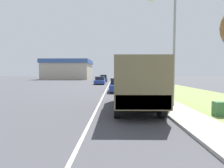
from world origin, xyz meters
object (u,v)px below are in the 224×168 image
car_second_ahead (100,81)px  car_third_ahead (104,79)px  military_truck (135,82)px  car_nearest_ahead (118,85)px  lamp_post (171,41)px

car_second_ahead → car_third_ahead: bearing=89.7°
military_truck → car_third_ahead: bearing=96.5°
car_nearest_ahead → car_third_ahead: size_ratio=1.00×
car_nearest_ahead → car_third_ahead: car_third_ahead is taller
military_truck → lamp_post: 3.50m
military_truck → lamp_post: (2.31, 0.80, 2.51)m
military_truck → car_nearest_ahead: (-0.77, 9.98, -0.92)m
lamp_post → car_second_ahead: bearing=105.4°
car_third_ahead → car_nearest_ahead: bearing=-82.7°
car_third_ahead → lamp_post: size_ratio=0.72×
car_nearest_ahead → lamp_post: lamp_post is taller
car_nearest_ahead → car_second_ahead: size_ratio=0.99×
military_truck → lamp_post: lamp_post is taller
military_truck → car_third_ahead: size_ratio=1.35×
lamp_post → car_nearest_ahead: bearing=108.5°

